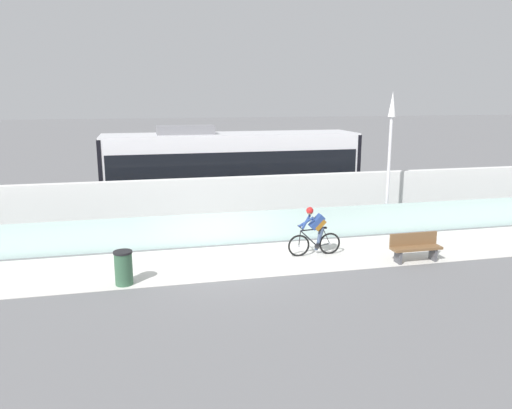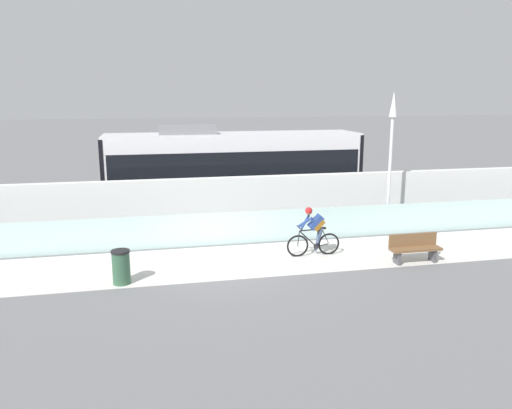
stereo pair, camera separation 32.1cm
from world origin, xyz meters
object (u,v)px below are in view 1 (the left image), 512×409
(trash_bin, at_px, (124,268))
(bench, at_px, (415,247))
(lamp_post_antenna, at_px, (390,145))
(tram, at_px, (231,169))
(cyclist_on_bike, at_px, (315,232))

(trash_bin, height_order, bench, trash_bin)
(lamp_post_antenna, bearing_deg, tram, 137.15)
(cyclist_on_bike, bearing_deg, trash_bin, -168.09)
(lamp_post_antenna, relative_size, bench, 3.25)
(cyclist_on_bike, bearing_deg, bench, -24.42)
(lamp_post_antenna, distance_m, trash_bin, 10.52)
(lamp_post_antenna, xyz_separation_m, bench, (-0.79, -3.44, -2.81))
(lamp_post_antenna, xyz_separation_m, trash_bin, (-9.55, -3.40, -2.81))
(trash_bin, bearing_deg, bench, -0.23)
(trash_bin, xyz_separation_m, bench, (8.76, -0.04, -0.00))
(bench, bearing_deg, tram, 117.73)
(cyclist_on_bike, bearing_deg, tram, 101.91)
(tram, height_order, bench, tram)
(cyclist_on_bike, height_order, lamp_post_antenna, lamp_post_antenna)
(trash_bin, bearing_deg, tram, 61.04)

